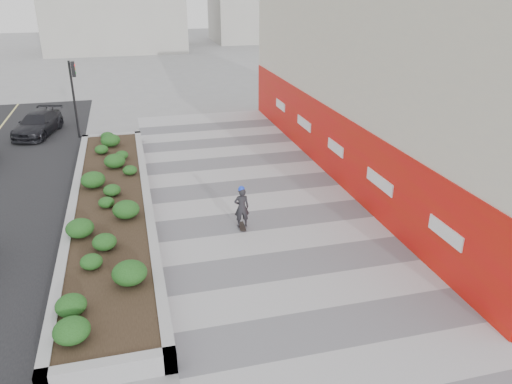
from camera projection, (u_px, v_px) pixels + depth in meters
ground at (314, 297)px, 13.95m from camera, size 160.00×160.00×0.00m
walkway at (282, 245)px, 16.61m from camera, size 8.00×36.00×0.01m
building at (394, 82)px, 21.96m from camera, size 6.04×24.08×8.00m
planter at (111, 203)px, 18.73m from camera, size 3.00×18.00×0.90m
traffic_signal_near at (74, 88)px, 26.74m from camera, size 0.33×0.28×4.20m
manhole_cover at (296, 243)px, 16.73m from camera, size 0.44×0.44×0.01m
skateboarder at (242, 207)px, 17.45m from camera, size 0.54×0.73×1.61m
car_dark at (38, 124)px, 28.10m from camera, size 2.75×4.57×1.24m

